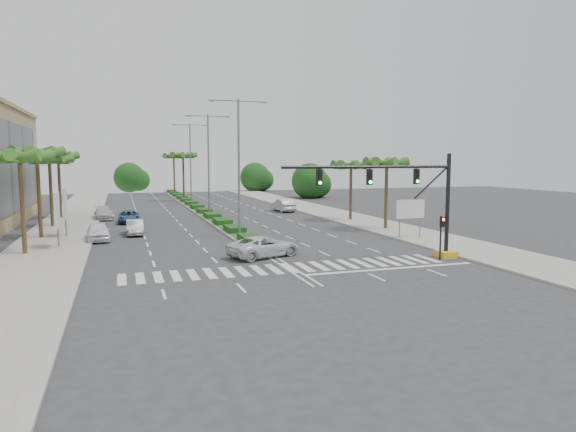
% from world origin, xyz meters
% --- Properties ---
extents(ground, '(160.00, 160.00, 0.00)m').
position_xyz_m(ground, '(0.00, 0.00, 0.00)').
color(ground, '#333335').
rests_on(ground, ground).
extents(footpath_right, '(6.00, 120.00, 0.15)m').
position_xyz_m(footpath_right, '(15.20, 20.00, 0.07)').
color(footpath_right, gray).
rests_on(footpath_right, ground).
extents(footpath_left, '(6.00, 120.00, 0.15)m').
position_xyz_m(footpath_left, '(-15.20, 20.00, 0.07)').
color(footpath_left, gray).
rests_on(footpath_left, ground).
extents(median, '(2.20, 75.00, 0.20)m').
position_xyz_m(median, '(0.00, 45.00, 0.10)').
color(median, gray).
rests_on(median, ground).
extents(median_grass, '(1.80, 75.00, 0.04)m').
position_xyz_m(median_grass, '(0.00, 45.00, 0.22)').
color(median_grass, '#23571D').
rests_on(median_grass, median).
extents(signal_gantry, '(12.60, 1.20, 7.20)m').
position_xyz_m(signal_gantry, '(9.27, -0.00, 3.46)').
color(signal_gantry, gold).
rests_on(signal_gantry, ground).
extents(pedestrian_signal, '(0.28, 0.36, 3.00)m').
position_xyz_m(pedestrian_signal, '(10.60, -0.68, 2.04)').
color(pedestrian_signal, black).
rests_on(pedestrian_signal, ground).
extents(direction_sign, '(2.70, 0.11, 3.40)m').
position_xyz_m(direction_sign, '(13.50, 7.99, 2.45)').
color(direction_sign, slate).
rests_on(direction_sign, ground).
extents(billboard_near, '(0.18, 2.10, 4.35)m').
position_xyz_m(billboard_near, '(-14.50, 12.00, 2.96)').
color(billboard_near, slate).
rests_on(billboard_near, ground).
extents(billboard_far, '(0.18, 2.10, 4.35)m').
position_xyz_m(billboard_far, '(-14.50, 18.00, 2.96)').
color(billboard_far, slate).
rests_on(billboard_far, ground).
extents(palm_left_near, '(4.57, 4.68, 7.55)m').
position_xyz_m(palm_left_near, '(-16.50, 10.00, 6.69)').
color(palm_left_near, brown).
rests_on(palm_left_near, ground).
extents(palm_left_mid, '(4.57, 4.68, 7.95)m').
position_xyz_m(palm_left_mid, '(-16.50, 18.00, 7.08)').
color(palm_left_mid, brown).
rests_on(palm_left_mid, ground).
extents(palm_left_far, '(4.57, 4.68, 7.35)m').
position_xyz_m(palm_left_far, '(-16.50, 26.00, 6.50)').
color(palm_left_far, brown).
rests_on(palm_left_far, ground).
extents(palm_left_end, '(4.57, 4.68, 7.75)m').
position_xyz_m(palm_left_end, '(-16.50, 34.00, 6.88)').
color(palm_left_end, brown).
rests_on(palm_left_end, ground).
extents(palm_right_near, '(4.57, 4.68, 7.05)m').
position_xyz_m(palm_right_near, '(14.50, 14.00, 6.20)').
color(palm_right_near, brown).
rests_on(palm_right_near, ground).
extents(palm_right_far, '(4.57, 4.68, 6.75)m').
position_xyz_m(palm_right_far, '(14.50, 22.00, 5.91)').
color(palm_right_far, brown).
rests_on(palm_right_far, ground).
extents(palm_median_a, '(4.57, 4.68, 8.05)m').
position_xyz_m(palm_median_a, '(0.00, 55.00, 7.17)').
color(palm_median_a, brown).
rests_on(palm_median_a, ground).
extents(palm_median_b, '(4.57, 4.68, 8.05)m').
position_xyz_m(palm_median_b, '(0.00, 70.00, 7.17)').
color(palm_median_b, brown).
rests_on(palm_median_b, ground).
extents(streetlight_near, '(5.10, 0.25, 12.00)m').
position_xyz_m(streetlight_near, '(0.00, 14.00, 6.81)').
color(streetlight_near, slate).
rests_on(streetlight_near, ground).
extents(streetlight_mid, '(5.10, 0.25, 12.00)m').
position_xyz_m(streetlight_mid, '(0.00, 30.00, 6.81)').
color(streetlight_mid, slate).
rests_on(streetlight_mid, ground).
extents(streetlight_far, '(5.10, 0.25, 12.00)m').
position_xyz_m(streetlight_far, '(0.00, 46.00, 6.81)').
color(streetlight_far, slate).
rests_on(streetlight_far, ground).
extents(car_parked_a, '(2.08, 4.63, 1.55)m').
position_xyz_m(car_parked_a, '(-11.80, 15.48, 0.77)').
color(car_parked_a, white).
rests_on(car_parked_a, ground).
extents(car_parked_b, '(1.46, 4.18, 1.38)m').
position_xyz_m(car_parked_b, '(-8.76, 18.08, 0.69)').
color(car_parked_b, '#A3A3A8').
rests_on(car_parked_b, ground).
extents(car_parked_c, '(2.25, 4.75, 1.31)m').
position_xyz_m(car_parked_c, '(-9.11, 27.53, 0.66)').
color(car_parked_c, '#2A4E80').
rests_on(car_parked_c, ground).
extents(car_parked_d, '(2.31, 5.00, 1.41)m').
position_xyz_m(car_parked_d, '(-11.80, 31.89, 0.71)').
color(car_parked_d, silver).
rests_on(car_parked_d, ground).
extents(car_crossing, '(5.79, 4.12, 1.47)m').
position_xyz_m(car_crossing, '(-0.48, 4.16, 0.73)').
color(car_crossing, silver).
rests_on(car_crossing, ground).
extents(car_right, '(2.05, 5.10, 1.65)m').
position_xyz_m(car_right, '(10.39, 33.90, 0.82)').
color(car_right, '#B5B5BA').
rests_on(car_right, ground).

